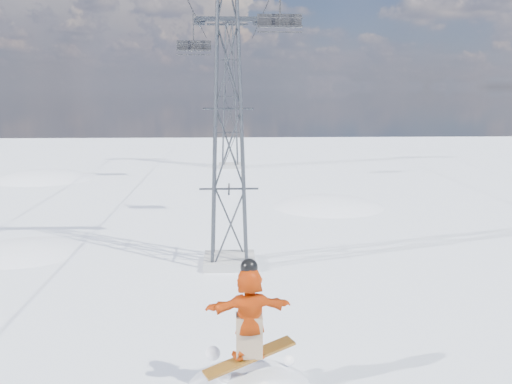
# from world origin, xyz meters

# --- Properties ---
(ground) EXTENTS (120.00, 120.00, 0.00)m
(ground) POSITION_xyz_m (0.00, 0.00, 0.00)
(ground) COLOR white
(ground) RESTS_ON ground
(snow_terrain) EXTENTS (39.00, 37.00, 22.00)m
(snow_terrain) POSITION_xyz_m (-4.77, 21.24, -9.59)
(snow_terrain) COLOR white
(snow_terrain) RESTS_ON ground
(lift_tower_near) EXTENTS (5.20, 1.80, 11.43)m
(lift_tower_near) POSITION_xyz_m (0.80, 8.00, 5.47)
(lift_tower_near) COLOR #999999
(lift_tower_near) RESTS_ON ground
(lift_tower_far) EXTENTS (5.20, 1.80, 11.43)m
(lift_tower_far) POSITION_xyz_m (0.80, 33.00, 5.47)
(lift_tower_far) COLOR #999999
(lift_tower_far) RESTS_ON ground
(lift_chair_mid) EXTENTS (1.91, 0.55, 2.37)m
(lift_chair_mid) POSITION_xyz_m (3.00, 13.63, 8.95)
(lift_chair_mid) COLOR #232326
(lift_chair_mid) RESTS_ON ground
(lift_chair_far) EXTENTS (2.15, 0.62, 2.67)m
(lift_chair_far) POSITION_xyz_m (-1.40, 25.40, 8.72)
(lift_chair_far) COLOR #232326
(lift_chair_far) RESTS_ON ground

